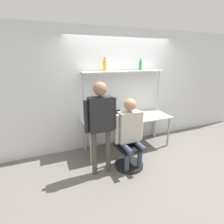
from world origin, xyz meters
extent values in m
plane|color=slate|center=(0.00, 0.00, 0.00)|extent=(12.00, 12.00, 0.00)
cube|color=silver|center=(0.00, 0.78, 1.35)|extent=(8.00, 0.06, 2.70)
cube|color=beige|center=(0.00, 0.38, 0.74)|extent=(2.03, 0.73, 0.03)
cylinder|color=#A5A5AA|center=(-0.96, 0.08, 0.36)|extent=(0.05, 0.05, 0.72)
cylinder|color=#A5A5AA|center=(0.96, 0.08, 0.36)|extent=(0.05, 0.05, 0.72)
cylinder|color=#A5A5AA|center=(-0.96, 0.69, 0.36)|extent=(0.05, 0.05, 0.72)
cylinder|color=#A5A5AA|center=(0.96, 0.69, 0.36)|extent=(0.05, 0.05, 0.72)
cube|color=silver|center=(0.00, 0.59, 1.77)|extent=(1.93, 0.29, 0.02)
cylinder|color=#B2B2B7|center=(-0.95, 0.59, 0.89)|extent=(0.04, 0.04, 1.79)
cylinder|color=#B2B2B7|center=(0.95, 0.59, 0.89)|extent=(0.04, 0.04, 1.79)
cylinder|color=#B7B7BC|center=(-0.49, 0.59, 0.76)|extent=(0.21, 0.21, 0.01)
cylinder|color=#B7B7BC|center=(-0.49, 0.59, 0.81)|extent=(0.06, 0.06, 0.09)
cube|color=#B7B7BC|center=(-0.49, 0.60, 1.01)|extent=(0.54, 0.01, 0.34)
cube|color=navy|center=(-0.49, 0.59, 1.01)|extent=(0.51, 0.02, 0.31)
cube|color=#333338|center=(-0.37, 0.21, 0.76)|extent=(0.29, 0.23, 0.01)
cube|color=black|center=(-0.37, 0.19, 0.76)|extent=(0.25, 0.13, 0.00)
cube|color=#333338|center=(-0.37, 0.31, 0.88)|extent=(0.29, 0.04, 0.23)
cube|color=black|center=(-0.37, 0.30, 0.88)|extent=(0.26, 0.03, 0.20)
cube|color=black|center=(-0.10, 0.17, 0.76)|extent=(0.07, 0.15, 0.01)
cube|color=black|center=(-0.10, 0.17, 0.76)|extent=(0.06, 0.13, 0.00)
cylinder|color=black|center=(-0.30, -0.32, 0.03)|extent=(0.56, 0.56, 0.06)
cylinder|color=#4C4C51|center=(-0.30, -0.32, 0.23)|extent=(0.06, 0.06, 0.34)
cube|color=black|center=(-0.30, -0.32, 0.43)|extent=(0.50, 0.50, 0.05)
cube|color=black|center=(-0.32, -0.11, 0.68)|extent=(0.42, 0.08, 0.45)
cylinder|color=#38425B|center=(-0.44, -0.49, 0.23)|extent=(0.09, 0.09, 0.45)
cylinder|color=#38425B|center=(-0.16, -0.49, 0.23)|extent=(0.09, 0.09, 0.45)
cylinder|color=#38425B|center=(-0.44, -0.46, 0.50)|extent=(0.10, 0.38, 0.10)
cylinder|color=#38425B|center=(-0.16, -0.46, 0.50)|extent=(0.10, 0.38, 0.10)
cube|color=beige|center=(-0.30, -0.29, 0.83)|extent=(0.42, 0.20, 0.58)
cylinder|color=beige|center=(-0.56, -0.29, 0.82)|extent=(0.08, 0.08, 0.56)
cylinder|color=beige|center=(-0.05, -0.29, 0.82)|extent=(0.08, 0.08, 0.56)
sphere|color=tan|center=(-0.30, -0.29, 1.26)|extent=(0.22, 0.22, 0.22)
cylinder|color=#4C473D|center=(-1.00, -0.29, 0.42)|extent=(0.09, 0.09, 0.85)
cylinder|color=#4C473D|center=(-0.73, -0.29, 0.42)|extent=(0.09, 0.09, 0.85)
cube|color=#262628|center=(-0.86, -0.29, 1.15)|extent=(0.41, 0.20, 0.60)
cylinder|color=#262628|center=(-1.11, -0.29, 1.13)|extent=(0.08, 0.08, 0.57)
cylinder|color=#262628|center=(-0.62, -0.29, 1.13)|extent=(0.08, 0.08, 0.57)
sphere|color=#8C664C|center=(-0.86, -0.29, 1.58)|extent=(0.23, 0.23, 0.23)
cylinder|color=gold|center=(-0.46, 0.59, 1.90)|extent=(0.07, 0.07, 0.23)
cylinder|color=gold|center=(-0.46, 0.59, 2.04)|extent=(0.03, 0.03, 0.04)
cylinder|color=black|center=(-0.46, 0.59, 2.06)|extent=(0.04, 0.04, 0.01)
cylinder|color=#2D8C3F|center=(0.40, 0.59, 1.89)|extent=(0.07, 0.07, 0.20)
cylinder|color=#2D8C3F|center=(0.40, 0.59, 2.01)|extent=(0.03, 0.03, 0.04)
cylinder|color=black|center=(0.40, 0.59, 2.03)|extent=(0.03, 0.03, 0.01)
camera|label=1|loc=(-1.74, -2.97, 2.07)|focal=28.00mm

